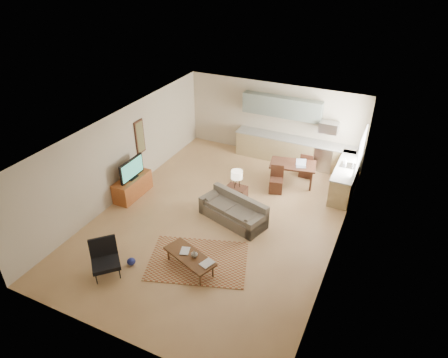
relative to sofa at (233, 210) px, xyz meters
The scene contains 25 objects.
room 1.07m from the sofa, 169.11° to the right, with size 9.00×9.00×9.00m.
kitchen_counter_back 4.14m from the sofa, 82.84° to the left, with size 4.26×0.64×0.92m, color tan, non-canonical shape.
kitchen_counter_right 3.88m from the sofa, 48.97° to the left, with size 0.64×2.26×0.92m, color tan, non-canonical shape.
kitchen_range 4.41m from the sofa, 68.52° to the left, with size 0.62×0.62×0.90m, color #A5A8AD.
kitchen_microwave 4.59m from the sofa, 68.61° to the left, with size 0.62×0.40×0.35m, color #A5A8AD.
upper_cabinets 4.55m from the sofa, 91.13° to the left, with size 2.80×0.34×0.70m, color slate.
window_right 4.25m from the sofa, 45.80° to the left, with size 0.02×1.40×1.05m, color white.
wall_art_left 3.88m from the sofa, 167.06° to the left, with size 0.06×0.42×1.10m, color olive, non-canonical shape.
triptych 4.64m from the sofa, 96.28° to the left, with size 1.70×0.04×0.50m, color beige, non-canonical shape.
rug 1.95m from the sofa, 92.71° to the right, with size 2.40×1.66×0.02m, color brown.
sofa is the anchor object (origin of this frame).
coffee_table 2.23m from the sofa, 93.50° to the right, with size 1.37×0.55×0.41m, color #462813, non-canonical shape.
book_a 2.21m from the sofa, 100.68° to the right, with size 0.29×0.34×0.03m, color maroon.
book_b 2.27m from the sofa, 83.42° to the right, with size 0.33×0.38×0.02m, color navy.
vase 2.21m from the sofa, 90.38° to the right, with size 0.19×0.19×0.17m, color black.
armchair 3.71m from the sofa, 119.74° to the right, with size 0.74×0.74×0.85m, color black, non-canonical shape.
tv_credenza 3.35m from the sofa, behind, with size 0.53×1.38×0.64m, color brown, non-canonical shape.
tv 3.35m from the sofa, behind, with size 0.11×1.06×0.64m, color black, non-canonical shape.
console_table 0.71m from the sofa, 105.89° to the left, with size 0.59×0.39×0.69m, color #3C1F14, non-canonical shape.
table_lamp 0.93m from the sofa, 105.89° to the left, with size 0.33×0.33×0.55m, color beige, non-canonical shape.
dining_table 2.82m from the sofa, 71.27° to the left, with size 1.44×0.83×0.73m, color #3C1F14, non-canonical shape.
dining_chair_near 2.06m from the sofa, 72.97° to the left, with size 0.41×0.43×0.87m, color #3C1F14, non-canonical shape.
dining_chair_far 3.58m from the sofa, 70.29° to the left, with size 0.42×0.44×0.88m, color #3C1F14, non-canonical shape.
laptop 2.88m from the sofa, 65.12° to the left, with size 0.31×0.23×0.23m, color #A5A8AD, non-canonical shape.
soap_bottle 3.92m from the sofa, 50.72° to the left, with size 0.10×0.11×0.19m, color beige.
Camera 1 is at (4.08, -8.33, 6.84)m, focal length 32.00 mm.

